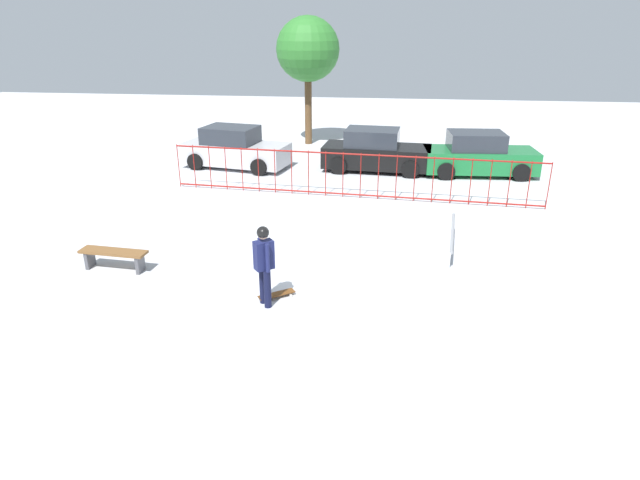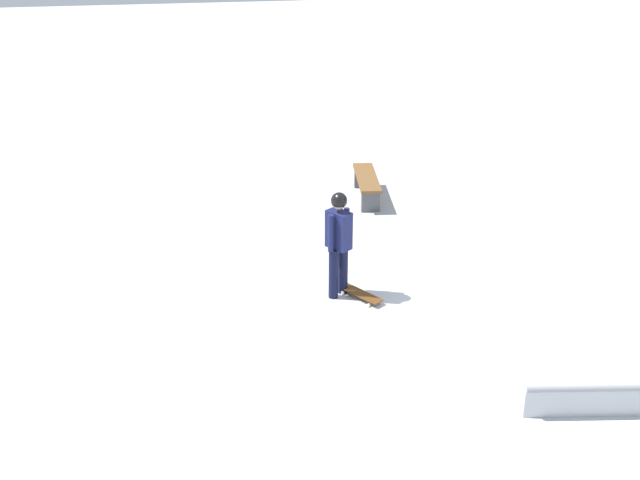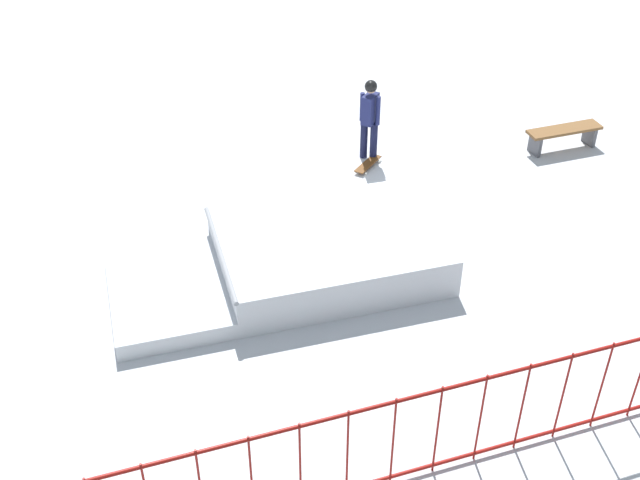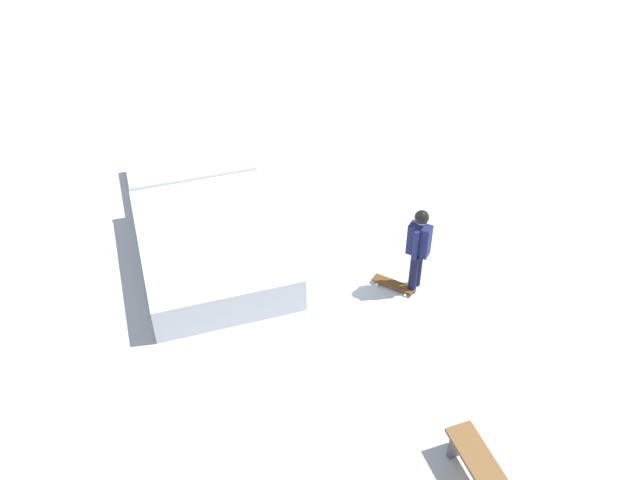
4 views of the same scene
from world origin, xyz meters
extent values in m
plane|color=#B7BABF|center=(0.00, 0.00, 0.00)|extent=(60.00, 60.00, 0.00)
cube|color=silver|center=(0.97, 1.09, 0.35)|extent=(3.90, 3.03, 0.70)
cube|color=silver|center=(3.65, 0.75, 0.15)|extent=(2.11, 2.80, 0.30)
cylinder|color=gray|center=(2.76, 0.86, 0.70)|extent=(0.40, 2.59, 0.08)
cylinder|color=black|center=(-1.19, -2.05, 0.41)|extent=(0.15, 0.15, 0.82)
cylinder|color=black|center=(-1.32, -1.88, 0.41)|extent=(0.15, 0.15, 0.82)
cube|color=#191E4C|center=(-1.25, -1.97, 1.12)|extent=(0.44, 0.41, 0.60)
cylinder|color=#191E4C|center=(-1.15, -2.11, 1.12)|extent=(0.09, 0.09, 0.60)
cylinder|color=#191E4C|center=(-1.36, -1.83, 1.12)|extent=(0.09, 0.09, 0.60)
sphere|color=tan|center=(-1.25, -1.97, 1.57)|extent=(0.22, 0.22, 0.22)
sphere|color=black|center=(-1.25, -1.97, 1.60)|extent=(0.25, 0.25, 0.25)
cube|color=#593314|center=(-1.09, -1.64, 0.08)|extent=(0.77, 0.63, 0.02)
cylinder|color=silver|center=(-1.25, -1.90, 0.03)|extent=(0.06, 0.06, 0.06)
cylinder|color=silver|center=(-1.39, -1.71, 0.03)|extent=(0.06, 0.06, 0.06)
cylinder|color=silver|center=(-0.80, -1.57, 0.03)|extent=(0.06, 0.06, 0.06)
cylinder|color=silver|center=(-0.93, -1.39, 0.03)|extent=(0.06, 0.06, 0.06)
cylinder|color=maroon|center=(0.00, 5.53, 1.45)|extent=(12.13, 1.07, 0.05)
cylinder|color=maroon|center=(0.00, 5.53, 0.10)|extent=(12.13, 1.07, 0.05)
cylinder|color=maroon|center=(-6.06, 6.04, 0.75)|extent=(0.03, 0.03, 1.50)
cylinder|color=maroon|center=(-5.49, 5.99, 0.75)|extent=(0.03, 0.03, 1.50)
cylinder|color=maroon|center=(-4.91, 5.94, 0.75)|extent=(0.03, 0.03, 1.50)
cylinder|color=maroon|center=(-4.33, 5.89, 0.75)|extent=(0.03, 0.03, 1.50)
cylinder|color=maroon|center=(-3.75, 5.85, 0.75)|extent=(0.03, 0.03, 1.50)
cylinder|color=maroon|center=(-3.18, 5.80, 0.75)|extent=(0.03, 0.03, 1.50)
cylinder|color=maroon|center=(-2.60, 5.75, 0.75)|extent=(0.03, 0.03, 1.50)
cylinder|color=maroon|center=(-2.02, 5.70, 0.75)|extent=(0.03, 0.03, 1.50)
cylinder|color=maroon|center=(-1.44, 5.65, 0.75)|extent=(0.03, 0.03, 1.50)
cylinder|color=maroon|center=(-0.87, 5.60, 0.75)|extent=(0.03, 0.03, 1.50)
cylinder|color=maroon|center=(-0.29, 5.55, 0.75)|extent=(0.03, 0.03, 1.50)
cylinder|color=maroon|center=(0.29, 5.51, 0.75)|extent=(0.03, 0.03, 1.50)
cylinder|color=maroon|center=(0.87, 5.46, 0.75)|extent=(0.03, 0.03, 1.50)
cylinder|color=maroon|center=(1.44, 5.41, 0.75)|extent=(0.03, 0.03, 1.50)
cylinder|color=maroon|center=(2.02, 5.36, 0.75)|extent=(0.03, 0.03, 1.50)
cylinder|color=maroon|center=(2.60, 5.31, 0.75)|extent=(0.03, 0.03, 1.50)
cylinder|color=maroon|center=(3.18, 5.26, 0.75)|extent=(0.03, 0.03, 1.50)
cylinder|color=maroon|center=(3.75, 5.21, 0.75)|extent=(0.03, 0.03, 1.50)
cylinder|color=maroon|center=(4.33, 5.17, 0.75)|extent=(0.03, 0.03, 1.50)
cylinder|color=maroon|center=(4.91, 5.12, 0.75)|extent=(0.03, 0.03, 1.50)
cylinder|color=maroon|center=(5.49, 5.07, 0.75)|extent=(0.03, 0.03, 1.50)
cylinder|color=maroon|center=(6.06, 5.02, 0.75)|extent=(0.03, 0.03, 1.50)
cube|color=brown|center=(-5.14, -0.73, 0.45)|extent=(1.63, 0.53, 0.06)
cube|color=#4C4C51|center=(-4.49, -0.78, 0.21)|extent=(0.08, 0.36, 0.42)
cube|color=#4C4C51|center=(-5.78, -0.67, 0.21)|extent=(0.08, 0.36, 0.42)
cube|color=#B7B7BC|center=(-4.80, 8.91, 0.56)|extent=(4.35, 2.45, 0.80)
cube|color=#262B33|center=(-4.99, 8.95, 1.28)|extent=(2.25, 1.86, 0.64)
cylinder|color=black|center=(-3.31, 9.48, 0.32)|extent=(0.67, 0.34, 0.64)
cylinder|color=black|center=(-3.63, 7.81, 0.32)|extent=(0.67, 0.34, 0.64)
cylinder|color=black|center=(-5.96, 10.00, 0.32)|extent=(0.67, 0.34, 0.64)
cylinder|color=black|center=(-6.28, 8.33, 0.32)|extent=(0.67, 0.34, 0.64)
cube|color=black|center=(0.73, 9.11, 0.56)|extent=(4.23, 2.04, 0.80)
cube|color=#262B33|center=(0.53, 9.13, 1.28)|extent=(2.12, 1.66, 0.64)
cylinder|color=black|center=(2.15, 9.84, 0.32)|extent=(0.66, 0.27, 0.64)
cylinder|color=black|center=(2.01, 8.15, 0.32)|extent=(0.66, 0.27, 0.64)
cylinder|color=black|center=(-0.54, 10.07, 0.32)|extent=(0.66, 0.27, 0.64)
cylinder|color=black|center=(-0.68, 8.38, 0.32)|extent=(0.66, 0.27, 0.64)
cube|color=#196B33|center=(4.59, 8.98, 0.56)|extent=(4.19, 1.94, 0.80)
cube|color=#262B33|center=(4.39, 8.96, 1.28)|extent=(2.08, 1.61, 0.64)
cylinder|color=black|center=(5.89, 9.90, 0.32)|extent=(0.65, 0.26, 0.64)
cylinder|color=black|center=(5.99, 8.20, 0.32)|extent=(0.65, 0.26, 0.64)
cylinder|color=black|center=(3.19, 9.75, 0.32)|extent=(0.65, 0.26, 0.64)
cylinder|color=black|center=(3.29, 8.05, 0.32)|extent=(0.65, 0.26, 0.64)
cylinder|color=brown|center=(-2.58, 13.63, 1.69)|extent=(0.32, 0.32, 3.39)
sphere|color=#2C722A|center=(-2.58, 13.63, 4.24)|extent=(2.84, 2.84, 2.84)
camera|label=1|loc=(1.06, -11.62, 5.47)|focal=30.39mm
camera|label=2|loc=(10.21, -3.98, 6.34)|focal=47.14mm
camera|label=3|loc=(5.33, 10.85, 8.32)|focal=45.19mm
camera|label=4|loc=(-8.80, 3.38, 8.50)|focal=38.50mm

